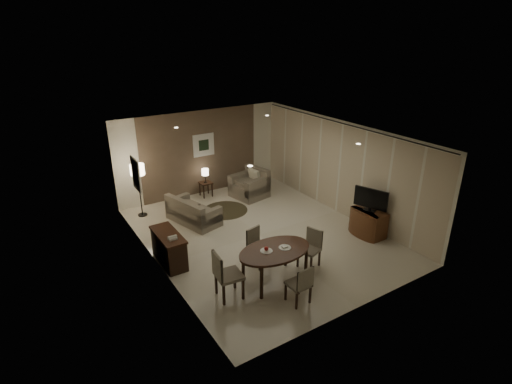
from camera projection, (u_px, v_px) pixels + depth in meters
room_shell at (252, 182)px, 10.31m from camera, size 5.50×7.00×2.70m
taupe_accent at (201, 153)px, 12.71m from camera, size 3.96×0.03×2.70m
curtain_wall at (339, 169)px, 11.33m from camera, size 0.08×6.70×2.58m
curtain_rod at (343, 123)px, 10.83m from camera, size 0.03×6.80×0.03m
art_back_frame at (204, 145)px, 12.64m from camera, size 0.72×0.03×0.72m
art_back_canvas at (204, 145)px, 12.63m from camera, size 0.34×0.01×0.34m
art_left_frame at (136, 175)px, 9.39m from camera, size 0.03×0.60×0.80m
art_left_canvas at (137, 174)px, 9.40m from camera, size 0.01×0.46×0.64m
downlight_nl at (250, 166)px, 7.38m from camera, size 0.10×0.10×0.01m
downlight_nr at (358, 144)px, 8.77m from camera, size 0.10×0.10×0.01m
downlight_fl at (176, 128)px, 10.19m from camera, size 0.10×0.10×0.01m
downlight_fr at (267, 116)px, 11.58m from camera, size 0.10×0.10×0.01m
console_desk at (169, 248)px, 9.13m from camera, size 0.48×1.20×0.75m
telephone at (172, 237)px, 8.74m from camera, size 0.20×0.14×0.09m
tv_cabinet at (369, 222)px, 10.40m from camera, size 0.48×0.90×0.70m
flat_tv at (371, 199)px, 10.13m from camera, size 0.36×0.85×0.60m
dining_table at (275, 265)px, 8.46m from camera, size 1.64×1.02×0.77m
chair_near at (298, 283)px, 7.80m from camera, size 0.42×0.42×0.85m
chair_far at (259, 248)px, 9.03m from camera, size 0.51×0.51×0.88m
chair_left at (229, 275)px, 7.92m from camera, size 0.55×0.55×1.03m
chair_right at (309, 250)px, 8.96m from camera, size 0.53×0.53×0.88m
plate_a at (266, 251)px, 8.26m from camera, size 0.26×0.26×0.02m
plate_b at (285, 248)px, 8.38m from camera, size 0.26×0.26×0.02m
fruit_apple at (266, 249)px, 8.24m from camera, size 0.09×0.09×0.09m
napkin at (285, 247)px, 8.37m from camera, size 0.12×0.08×0.03m
round_rug at (225, 210)px, 11.90m from camera, size 1.32×1.32×0.01m
sofa at (194, 210)px, 11.07m from camera, size 1.70×1.16×0.73m
armchair at (249, 183)px, 12.72m from camera, size 1.13×1.17×0.89m
side_table at (206, 189)px, 12.83m from camera, size 0.37×0.37×0.47m
table_lamp at (205, 175)px, 12.64m from camera, size 0.22×0.22×0.50m
floor_lamp at (140, 190)px, 11.30m from camera, size 0.39×0.39×1.55m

